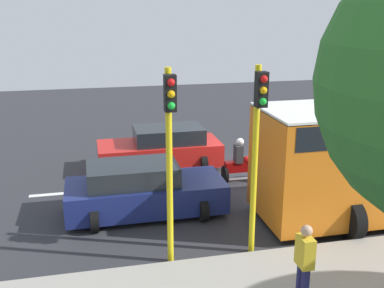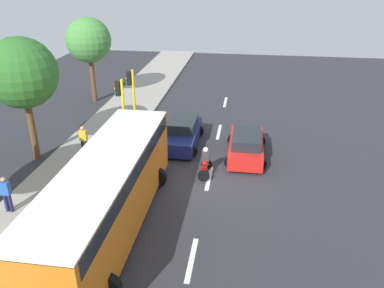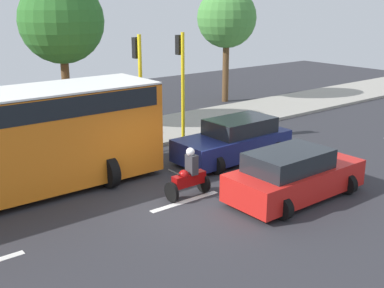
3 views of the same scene
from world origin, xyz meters
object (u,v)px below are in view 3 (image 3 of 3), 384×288
Objects in this scene: car_dark_blue at (234,141)px; traffic_light_corner at (181,73)px; traffic_light_midblock at (139,77)px; street_tree_center at (227,18)px; motorcycle at (189,177)px; pedestrian_by_tree at (108,116)px; street_tree_north at (61,22)px; car_red at (294,176)px.

traffic_light_corner reaches higher than car_dark_blue.
traffic_light_corner is at bearing 6.00° from car_dark_blue.
street_tree_center reaches higher than traffic_light_midblock.
traffic_light_midblock is (4.60, -1.26, 2.29)m from motorcycle.
motorcycle is (-1.78, 3.53, -0.07)m from car_dark_blue.
motorcycle is at bearing 170.92° from pedestrian_by_tree.
traffic_light_corner is at bearing 126.50° from street_tree_center.
street_tree_center is at bearing -53.50° from traffic_light_corner.
pedestrian_by_tree is 0.25× the size of street_tree_north.
car_dark_blue is at bearing -141.14° from traffic_light_midblock.
pedestrian_by_tree is 2.95m from traffic_light_midblock.
car_red is at bearing 145.94° from street_tree_center.
pedestrian_by_tree is at bearing 108.14° from street_tree_center.
motorcycle is 5.29m from traffic_light_midblock.
motorcycle is at bearing 144.88° from traffic_light_corner.
traffic_light_corner is at bearing -150.68° from street_tree_north.
traffic_light_midblock reaches higher than car_red.
car_red is 0.99× the size of car_dark_blue.
car_red is 12.32m from street_tree_north.
traffic_light_midblock is at bearing -15.33° from motorcycle.
street_tree_center is (8.17, -6.93, 3.97)m from car_dark_blue.
street_tree_north reaches higher than traffic_light_midblock.
pedestrian_by_tree is 3.64m from traffic_light_corner.
traffic_light_corner is (4.60, -3.24, 2.29)m from motorcycle.
car_dark_blue is 3.96m from motorcycle.
pedestrian_by_tree reaches higher than car_dark_blue.
traffic_light_midblock is at bearing -171.21° from street_tree_north.
traffic_light_corner is (2.82, 0.30, 2.22)m from car_dark_blue.
traffic_light_corner is 1.00× the size of traffic_light_midblock.
car_red is at bearing -170.40° from traffic_light_midblock.
traffic_light_midblock is at bearing 90.00° from traffic_light_corner.
car_dark_blue is 5.66m from pedestrian_by_tree.
street_tree_center is at bearing -71.86° from pedestrian_by_tree.
street_tree_center is at bearing -59.84° from traffic_light_midblock.
traffic_light_corner reaches higher than pedestrian_by_tree.
street_tree_north is at bearing -3.09° from motorcycle.
pedestrian_by_tree is 4.58m from street_tree_north.
street_tree_center reaches higher than car_dark_blue.
street_tree_north reaches higher than traffic_light_corner.
motorcycle is at bearing 133.56° from street_tree_center.
car_dark_blue is at bearing -174.00° from traffic_light_corner.
motorcycle is 0.91× the size of pedestrian_by_tree.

